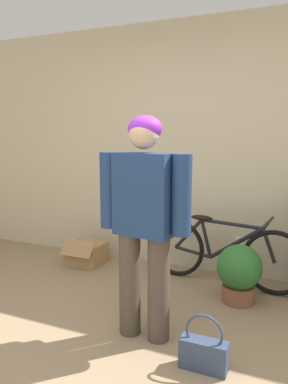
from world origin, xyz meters
name	(u,v)px	position (x,y,z in m)	size (l,w,h in m)	color
wall_back	(190,148)	(0.00, 2.25, 1.30)	(8.00, 0.07, 2.60)	beige
person	(144,214)	(0.13, 0.74, 0.90)	(0.67, 0.24, 1.58)	#4C4238
bicycle	(222,252)	(0.44, 1.89, 0.33)	(1.57, 0.46, 0.68)	black
handbag	(204,352)	(0.63, 0.53, 0.12)	(0.30, 0.11, 0.36)	#334260
cardboard_box	(86,253)	(-1.07, 1.86, 0.12)	(0.38, 0.41, 0.30)	#A87F51
potted_plant	(239,271)	(0.66, 1.57, 0.28)	(0.39, 0.39, 0.51)	brown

